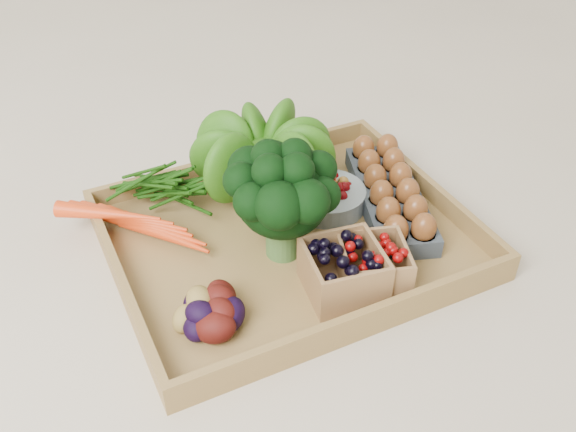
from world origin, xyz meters
name	(u,v)px	position (x,y,z in m)	size (l,w,h in m)	color
ground	(288,245)	(0.00, 0.00, 0.00)	(4.00, 4.00, 0.00)	beige
tray	(288,241)	(0.00, 0.00, 0.01)	(0.55, 0.45, 0.01)	olive
carrots	(145,226)	(-0.20, 0.10, 0.04)	(0.19, 0.13, 0.04)	#EB3E11
lettuce	(263,150)	(0.02, 0.14, 0.10)	(0.17, 0.17, 0.17)	#1E590E
broccoli	(283,217)	(-0.02, -0.03, 0.08)	(0.18, 0.18, 0.14)	black
cherry_bowl	(328,198)	(0.10, 0.05, 0.03)	(0.13, 0.13, 0.03)	#8C9EA5
egg_carton	(389,198)	(0.19, 0.00, 0.03)	(0.10, 0.28, 0.03)	#3D454E
potatoes	(210,304)	(-0.17, -0.12, 0.05)	(0.12, 0.12, 0.07)	#390C09
punnet_blackberry	(344,271)	(0.02, -0.14, 0.05)	(0.11, 0.11, 0.07)	black
punnet_raspberry	(373,265)	(0.07, -0.15, 0.05)	(0.10, 0.10, 0.07)	#6E0405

